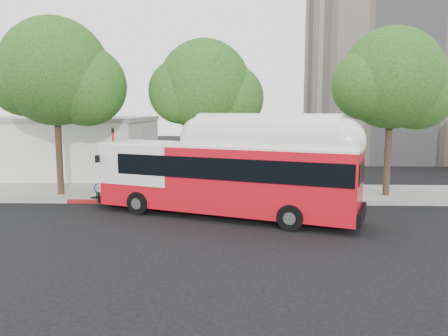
# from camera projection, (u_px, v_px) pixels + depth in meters

# --- Properties ---
(ground) EXTENTS (120.00, 120.00, 0.00)m
(ground) POSITION_uv_depth(u_px,v_px,m) (218.00, 224.00, 18.60)
(ground) COLOR black
(ground) RESTS_ON ground
(sidewalk) EXTENTS (60.00, 5.00, 0.15)m
(sidewalk) POSITION_uv_depth(u_px,v_px,m) (223.00, 193.00, 25.02)
(sidewalk) COLOR gray
(sidewalk) RESTS_ON ground
(curb_strip) EXTENTS (60.00, 0.30, 0.15)m
(curb_strip) POSITION_uv_depth(u_px,v_px,m) (221.00, 202.00, 22.45)
(curb_strip) COLOR gray
(curb_strip) RESTS_ON ground
(red_curb_segment) EXTENTS (10.00, 0.32, 0.16)m
(red_curb_segment) POSITION_uv_depth(u_px,v_px,m) (164.00, 202.00, 22.54)
(red_curb_segment) COLOR maroon
(red_curb_segment) RESTS_ON ground
(street_tree_left) EXTENTS (6.67, 5.80, 9.74)m
(street_tree_left) POSITION_uv_depth(u_px,v_px,m) (64.00, 76.00, 23.47)
(street_tree_left) COLOR #2D2116
(street_tree_left) RESTS_ON ground
(street_tree_mid) EXTENTS (5.75, 5.00, 8.62)m
(street_tree_mid) POSITION_uv_depth(u_px,v_px,m) (212.00, 89.00, 23.82)
(street_tree_mid) COLOR #2D2116
(street_tree_mid) RESTS_ON ground
(street_tree_right) EXTENTS (6.21, 5.40, 9.18)m
(street_tree_right) POSITION_uv_depth(u_px,v_px,m) (399.00, 82.00, 23.26)
(street_tree_right) COLOR #2D2116
(street_tree_right) RESTS_ON ground
(low_commercial_bldg) EXTENTS (16.20, 10.20, 4.25)m
(low_commercial_bldg) POSITION_uv_depth(u_px,v_px,m) (39.00, 145.00, 32.60)
(low_commercial_bldg) COLOR silver
(low_commercial_bldg) RESTS_ON ground
(transit_bus) EXTENTS (12.65, 6.50, 3.75)m
(transit_bus) POSITION_uv_depth(u_px,v_px,m) (226.00, 178.00, 19.59)
(transit_bus) COLOR red
(transit_bus) RESTS_ON ground
(signal_pole) EXTENTS (0.11, 0.37, 3.86)m
(signal_pole) POSITION_uv_depth(u_px,v_px,m) (114.00, 164.00, 22.71)
(signal_pole) COLOR red
(signal_pole) RESTS_ON ground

